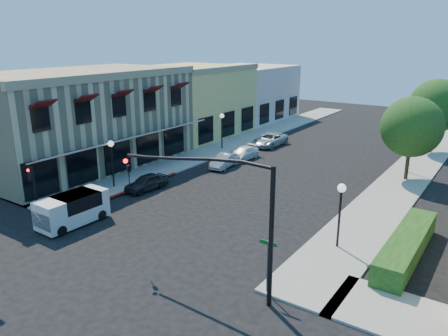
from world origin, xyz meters
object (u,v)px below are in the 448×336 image
Objects in this scene: street_tree_a at (412,127)px; lamppost_left_far at (222,122)px; parked_car_a at (146,182)px; white_van at (72,208)px; signal_mast_arm at (226,202)px; lamppost_right_far at (411,141)px; parked_car_d at (270,140)px; street_tree_b at (436,106)px; street_name_sign at (268,258)px; parked_car_c at (243,153)px; lamppost_left_near at (111,152)px; lamppost_right_near at (341,199)px; secondary_signal at (33,183)px; parked_car_b at (224,161)px.

street_tree_a is 1.82× the size of lamppost_left_far.
white_van is at bearing -78.92° from parked_car_a.
signal_mast_arm is 11.77m from white_van.
lamppost_right_far is 0.78× the size of parked_car_d.
street_name_sign is at bearing -92.50° from street_tree_b.
street_name_sign is 25.48m from lamppost_left_far.
lamppost_left_far is 0.93× the size of parked_car_c.
lamppost_left_near is at bearing -136.74° from lamppost_right_far.
lamppost_left_far and lamppost_right_near have the same top height.
street_name_sign is at bearing -19.93° from lamppost_left_near.
signal_mast_arm is 2.98m from street_name_sign.
street_tree_b reaches higher than lamppost_right_near.
secondary_signal is 24.80m from parked_car_d.
lamppost_right_far is at bearing 90.00° from lamppost_right_near.
white_van is (-11.36, 0.63, -3.04)m from signal_mast_arm.
lamppost_right_far is 1.03× the size of parked_car_b.
street_tree_b reaches higher than street_name_sign.
lamppost_left_near is at bearing -141.02° from street_tree_a.
parked_car_c is at bearing 88.03° from parked_car_a.
street_name_sign is at bearing 2.93° from secondary_signal.
street_tree_b is 29.96m from street_name_sign.
lamppost_right_far is at bearing 98.53° from street_tree_a.
street_name_sign is 0.70× the size of lamppost_left_far.
lamppost_left_far reaches higher than parked_car_d.
street_tree_b reaches higher than parked_car_b.
street_tree_b is 1.97× the size of lamppost_left_far.
street_name_sign reaches higher than parked_car_c.
lamppost_right_near is (17.00, 0.00, 0.00)m from lamppost_left_near.
street_tree_a reaches higher than secondary_signal.
parked_car_c is at bearing 72.86° from lamppost_left_near.
white_van is 1.21× the size of parked_car_a.
lamppost_left_near is 1.03× the size of parked_car_b.
secondary_signal is 27.98m from lamppost_right_far.
street_tree_a is at bearing 46.15° from parked_car_a.
white_van is 1.19× the size of parked_car_b.
street_tree_a is 22.30m from lamppost_left_near.
parked_car_b is at bearing 67.65° from lamppost_left_near.
lamppost_right_far reaches higher than white_van.
secondary_signal is 6.63m from lamppost_left_near.
parked_car_b is (1.40, 7.97, -0.01)m from parked_car_a.
signal_mast_arm is 21.64m from parked_car_c.
signal_mast_arm is 25.07m from lamppost_left_far.
lamppost_right_near is at bearing -50.60° from parked_car_d.
signal_mast_arm is at bearing -3.19° from white_van.
street_tree_b is at bearing 90.00° from street_tree_a.
lamppost_left_far is (-0.50, 20.59, 0.42)m from secondary_signal.
lamppost_left_near is (-17.30, -24.00, -1.81)m from street_tree_b.
lamppost_left_far is at bearing 90.00° from lamppost_left_near.
parked_car_a is (-12.06, 7.53, -3.51)m from signal_mast_arm.
parked_car_d is (-11.15, 24.50, -3.45)m from signal_mast_arm.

